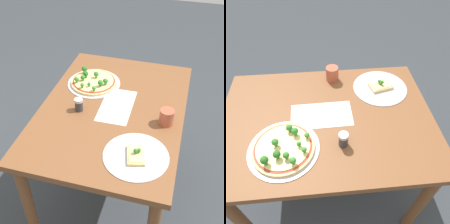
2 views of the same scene
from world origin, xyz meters
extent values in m
plane|color=#33383D|center=(0.00, 0.00, 0.00)|extent=(8.00, 8.00, 0.00)
cube|color=brown|center=(0.00, 0.00, 0.74)|extent=(1.09, 0.78, 0.04)
cylinder|color=brown|center=(-0.49, -0.33, 0.36)|extent=(0.06, 0.06, 0.72)
cylinder|color=brown|center=(0.49, -0.33, 0.36)|extent=(0.06, 0.06, 0.72)
cylinder|color=brown|center=(-0.49, 0.33, 0.36)|extent=(0.06, 0.06, 0.72)
cylinder|color=brown|center=(0.49, 0.33, 0.36)|extent=(0.06, 0.06, 0.72)
cylinder|color=#B7B7BC|center=(0.20, 0.17, 0.76)|extent=(0.32, 0.32, 0.00)
cylinder|color=#E5C17F|center=(0.20, 0.17, 0.77)|extent=(0.28, 0.28, 0.01)
cylinder|color=#B73823|center=(0.20, 0.17, 0.77)|extent=(0.26, 0.26, 0.00)
cylinder|color=#EFD684|center=(0.20, 0.17, 0.78)|extent=(0.24, 0.24, 0.00)
sphere|color=#337A2D|center=(0.15, 0.12, 0.81)|extent=(0.03, 0.03, 0.03)
cylinder|color=#3F8136|center=(0.15, 0.12, 0.79)|extent=(0.01, 0.01, 0.01)
sphere|color=#286B23|center=(0.22, 0.23, 0.81)|extent=(0.03, 0.03, 0.03)
cylinder|color=#37742D|center=(0.22, 0.23, 0.79)|extent=(0.01, 0.01, 0.01)
sphere|color=#337A2D|center=(0.18, 0.09, 0.81)|extent=(0.03, 0.03, 0.03)
cylinder|color=#3F8136|center=(0.18, 0.09, 0.79)|extent=(0.01, 0.01, 0.01)
sphere|color=#286B23|center=(0.27, 0.26, 0.81)|extent=(0.03, 0.03, 0.03)
cylinder|color=#37742D|center=(0.27, 0.26, 0.79)|extent=(0.02, 0.02, 0.02)
sphere|color=#3D8933|center=(0.10, 0.14, 0.80)|extent=(0.02, 0.02, 0.02)
cylinder|color=#488E3A|center=(0.10, 0.14, 0.78)|extent=(0.01, 0.01, 0.01)
sphere|color=#3D8933|center=(0.11, 0.21, 0.80)|extent=(0.02, 0.02, 0.02)
cylinder|color=#488E3A|center=(0.11, 0.21, 0.78)|extent=(0.01, 0.01, 0.01)
sphere|color=#337A2D|center=(0.13, 0.18, 0.80)|extent=(0.02, 0.02, 0.02)
cylinder|color=#3F8136|center=(0.13, 0.18, 0.78)|extent=(0.01, 0.01, 0.01)
sphere|color=#337A2D|center=(0.18, 0.24, 0.80)|extent=(0.03, 0.03, 0.03)
cylinder|color=#3F8136|center=(0.18, 0.24, 0.79)|extent=(0.01, 0.01, 0.01)
sphere|color=#3D8933|center=(0.15, 0.26, 0.80)|extent=(0.03, 0.03, 0.03)
cylinder|color=#488E3A|center=(0.15, 0.26, 0.79)|extent=(0.01, 0.01, 0.01)
sphere|color=#337A2D|center=(0.23, 0.17, 0.81)|extent=(0.03, 0.03, 0.03)
cylinder|color=#3F8136|center=(0.23, 0.17, 0.79)|extent=(0.01, 0.01, 0.01)
cylinder|color=#B7B7BC|center=(-0.32, -0.20, 0.76)|extent=(0.31, 0.31, 0.00)
cube|color=#E5C17F|center=(-0.33, -0.20, 0.77)|extent=(0.14, 0.11, 0.02)
cube|color=#EFD684|center=(-0.33, -0.20, 0.78)|extent=(0.12, 0.09, 0.00)
sphere|color=#337A2D|center=(-0.33, -0.20, 0.80)|extent=(0.02, 0.02, 0.02)
cylinder|color=#3F8136|center=(-0.33, -0.20, 0.78)|extent=(0.01, 0.01, 0.01)
sphere|color=#337A2D|center=(-0.32, -0.21, 0.80)|extent=(0.02, 0.02, 0.02)
cylinder|color=#3F8136|center=(-0.32, -0.21, 0.78)|extent=(0.01, 0.01, 0.01)
cylinder|color=#AD5138|center=(-0.05, -0.30, 0.80)|extent=(0.07, 0.07, 0.09)
cylinder|color=#333338|center=(-0.07, 0.17, 0.78)|extent=(0.04, 0.04, 0.06)
cylinder|color=#B2B2B7|center=(-0.07, 0.17, 0.82)|extent=(0.05, 0.05, 0.02)
cube|color=white|center=(0.02, -0.02, 0.76)|extent=(0.32, 0.18, 0.00)
camera|label=1|loc=(-1.31, -0.36, 1.83)|focal=50.00mm
camera|label=2|loc=(0.01, 0.74, 1.59)|focal=35.00mm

